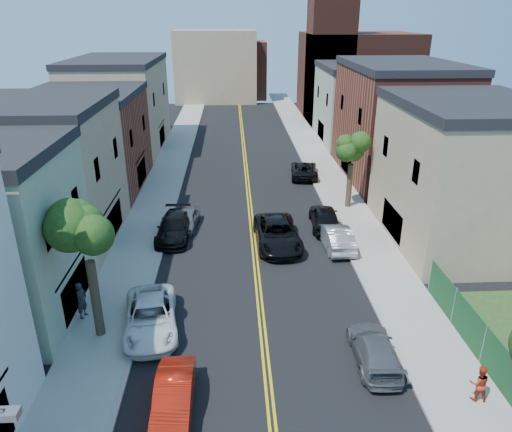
{
  "coord_description": "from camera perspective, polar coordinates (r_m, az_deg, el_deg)",
  "views": [
    {
      "loc": [
        -1.32,
        -5.58,
        14.46
      ],
      "look_at": [
        0.16,
        23.9,
        2.0
      ],
      "focal_mm": 33.6,
      "sensor_mm": 36.0,
      "label": 1
    }
  ],
  "objects": [
    {
      "name": "bldg_left_tan_far",
      "position": [
        57.83,
        -15.87,
        12.38
      ],
      "size": [
        9.0,
        16.0,
        9.5
      ],
      "primitive_type": "cube",
      "color": "#998466",
      "rests_on": "ground"
    },
    {
      "name": "sidewalk_left",
      "position": [
        48.25,
        -10.62,
        5.14
      ],
      "size": [
        3.2,
        100.0,
        0.15
      ],
      "primitive_type": "cube",
      "color": "gray",
      "rests_on": "ground"
    },
    {
      "name": "grey_car_left",
      "position": [
        35.26,
        -8.27,
        -0.41
      ],
      "size": [
        1.97,
        4.03,
        1.32
      ],
      "primitive_type": "imported",
      "rotation": [
        0.0,
        0.0,
        -0.11
      ],
      "color": "#54585B",
      "rests_on": "ground"
    },
    {
      "name": "pedestrian_right",
      "position": [
        22.0,
        25.02,
        -17.59
      ],
      "size": [
        0.85,
        0.71,
        1.6
      ],
      "primitive_type": "imported",
      "rotation": [
        0.0,
        0.0,
        3.0
      ],
      "color": "#AD2F1A",
      "rests_on": "sidewalk_right"
    },
    {
      "name": "curb_right",
      "position": [
        48.38,
        6.17,
        5.45
      ],
      "size": [
        0.3,
        100.0,
        0.15
      ],
      "primitive_type": "cube",
      "color": "gray",
      "rests_on": "ground"
    },
    {
      "name": "fence_right",
      "position": [
        22.87,
        27.17,
        -15.84
      ],
      "size": [
        0.04,
        15.0,
        1.9
      ],
      "primitive_type": "cube",
      "color": "#143F1E",
      "rests_on": "sidewalk_right"
    },
    {
      "name": "red_sedan",
      "position": [
        20.25,
        -9.75,
        -20.39
      ],
      "size": [
        1.46,
        4.18,
        1.38
      ],
      "primitive_type": "imported",
      "rotation": [
        0.0,
        0.0,
        -0.0
      ],
      "color": "#A9190B",
      "rests_on": "ground"
    },
    {
      "name": "white_pickup",
      "position": [
        24.57,
        -12.42,
        -11.64
      ],
      "size": [
        3.22,
        5.73,
        1.51
      ],
      "primitive_type": "imported",
      "rotation": [
        0.0,
        0.0,
        0.14
      ],
      "color": "silver",
      "rests_on": "ground"
    },
    {
      "name": "pedestrian_left",
      "position": [
        26.11,
        -20.04,
        -9.4
      ],
      "size": [
        0.64,
        0.81,
        1.95
      ],
      "primitive_type": "imported",
      "rotation": [
        0.0,
        0.0,
        1.3
      ],
      "color": "#26252D",
      "rests_on": "sidewalk_left"
    },
    {
      "name": "black_car_right",
      "position": [
        35.2,
        8.18,
        -0.14
      ],
      "size": [
        2.26,
        5.01,
        1.67
      ],
      "primitive_type": "imported",
      "rotation": [
        0.0,
        0.0,
        3.08
      ],
      "color": "black",
      "rests_on": "ground"
    },
    {
      "name": "bldg_right_palegrn",
      "position": [
        60.46,
        12.15,
        12.67
      ],
      "size": [
        9.0,
        12.0,
        8.5
      ],
      "primitive_type": "cube",
      "color": "gray",
      "rests_on": "ground"
    },
    {
      "name": "sidewalk_right",
      "position": [
        48.68,
        8.21,
        5.46
      ],
      "size": [
        3.2,
        100.0,
        0.15
      ],
      "primitive_type": "cube",
      "color": "gray",
      "rests_on": "ground"
    },
    {
      "name": "curb_left",
      "position": [
        48.04,
        -8.55,
        5.21
      ],
      "size": [
        0.3,
        100.0,
        0.15
      ],
      "primitive_type": "cube",
      "color": "gray",
      "rests_on": "ground"
    },
    {
      "name": "silver_car_right",
      "position": [
        32.42,
        9.46,
        -2.41
      ],
      "size": [
        1.91,
        4.82,
        1.56
      ],
      "primitive_type": "imported",
      "rotation": [
        0.0,
        0.0,
        3.2
      ],
      "color": "#929499",
      "rests_on": "ground"
    },
    {
      "name": "tree_right_far",
      "position": [
        37.79,
        11.51,
        9.11
      ],
      "size": [
        4.4,
        4.4,
        8.03
      ],
      "color": "#3C2D1E",
      "rests_on": "sidewalk_right"
    },
    {
      "name": "bldg_left_brick",
      "position": [
        44.72,
        -19.46,
        8.06
      ],
      "size": [
        9.0,
        12.0,
        8.0
      ],
      "primitive_type": "cube",
      "color": "brown",
      "rests_on": "ground"
    },
    {
      "name": "bldg_right_tan",
      "position": [
        34.77,
        23.48,
        4.31
      ],
      "size": [
        9.0,
        12.0,
        9.0
      ],
      "primitive_type": "cube",
      "color": "#998466",
      "rests_on": "ground"
    },
    {
      "name": "bldg_right_brick",
      "position": [
        47.16,
        16.42,
        10.4
      ],
      "size": [
        9.0,
        14.0,
        10.0
      ],
      "primitive_type": "cube",
      "color": "brown",
      "rests_on": "ground"
    },
    {
      "name": "church",
      "position": [
        75.11,
        11.23,
        16.97
      ],
      "size": [
        16.2,
        14.2,
        22.6
      ],
      "color": "#4C2319",
      "rests_on": "ground"
    },
    {
      "name": "black_suv_lane",
      "position": [
        32.25,
        2.55,
        -2.11
      ],
      "size": [
        3.12,
        6.24,
        1.7
      ],
      "primitive_type": "imported",
      "rotation": [
        0.0,
        0.0,
        0.05
      ],
      "color": "black",
      "rests_on": "ground"
    },
    {
      "name": "backdrop_left",
      "position": [
        88.03,
        -4.82,
        17.3
      ],
      "size": [
        14.0,
        8.0,
        12.0
      ],
      "primitive_type": "cube",
      "color": "#998466",
      "rests_on": "ground"
    },
    {
      "name": "grey_car_right",
      "position": [
        22.82,
        13.9,
        -15.15
      ],
      "size": [
        1.99,
        4.57,
        1.31
      ],
      "primitive_type": "imported",
      "rotation": [
        0.0,
        0.0,
        3.11
      ],
      "color": "#505357",
      "rests_on": "ground"
    },
    {
      "name": "tree_left_mid",
      "position": [
        22.11,
        -19.92,
        0.58
      ],
      "size": [
        5.2,
        5.2,
        9.29
      ],
      "color": "#3C2D1E",
      "rests_on": "sidewalk_left"
    },
    {
      "name": "dark_car_right_far",
      "position": [
        46.33,
        5.75,
        5.52
      ],
      "size": [
        2.95,
        5.43,
        1.45
      ],
      "primitive_type": "imported",
      "rotation": [
        0.0,
        0.0,
        3.03
      ],
      "color": "black",
      "rests_on": "ground"
    },
    {
      "name": "bldg_left_tan_near",
      "position": [
        34.58,
        -24.31,
        4.07
      ],
      "size": [
        9.0,
        10.0,
        9.0
      ],
      "primitive_type": "cube",
      "color": "#998466",
      "rests_on": "ground"
    },
    {
      "name": "backdrop_center",
      "position": [
        92.08,
        -2.13,
        16.98
      ],
      "size": [
        10.0,
        8.0,
        10.0
      ],
      "primitive_type": "cube",
      "color": "brown",
      "rests_on": "ground"
    },
    {
      "name": "black_car_left",
      "position": [
        33.82,
        -9.73,
        -1.33
      ],
      "size": [
        2.33,
        5.43,
        1.56
      ],
      "primitive_type": "imported",
      "rotation": [
        0.0,
        0.0,
        -0.03
      ],
      "color": "black",
      "rests_on": "ground"
    }
  ]
}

